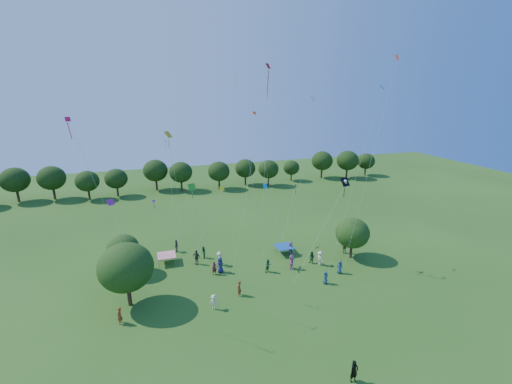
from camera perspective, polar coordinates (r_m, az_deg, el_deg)
The scene contains 41 objects.
near_tree_west at distance 36.29m, azimuth -20.87°, elevation -11.66°, with size 5.31×5.31×6.61m.
near_tree_north at distance 42.93m, azimuth -21.28°, elevation -8.81°, with size 3.66×3.66×4.79m.
near_tree_east at distance 45.22m, azimuth 15.78°, elevation -6.59°, with size 4.26×4.26×5.33m.
treeline at distance 74.85m, azimuth -10.93°, elevation 3.42°, with size 88.01×8.77×6.77m.
tent_red_stripe at distance 44.65m, azimuth -14.69°, elevation -10.16°, with size 2.20×2.20×1.10m.
tent_blue at distance 45.62m, azimuth 4.73°, elevation -9.04°, with size 2.20×2.20×1.10m.
man_in_black at distance 29.27m, azimuth 16.04°, elevation -26.80°, with size 0.66×0.43×1.78m, color black.
crowd_person_0 at distance 42.26m, azimuth 13.79°, elevation -12.06°, with size 0.79×0.43×1.60m, color navy.
crowd_person_1 at distance 41.14m, azimuth -6.96°, elevation -12.48°, with size 0.61×0.39×1.64m, color maroon.
crowd_person_2 at distance 41.35m, azimuth 2.07°, elevation -12.19°, with size 0.81×0.44×1.64m, color #225028.
crowd_person_3 at distance 35.49m, azimuth -7.02°, elevation -17.72°, with size 1.03×0.46×1.57m, color beige.
crowd_person_4 at distance 47.20m, azimuth 14.54°, elevation -8.89°, with size 1.00×0.45×1.70m, color #463B38.
crowd_person_5 at distance 45.76m, azimuth 5.80°, elevation -9.23°, with size 1.60×0.57×1.72m, color #A4609E.
crowd_person_6 at distance 41.43m, azimuth -5.98°, elevation -12.00°, with size 0.95×0.51×1.92m, color navy.
crowd_person_7 at distance 35.67m, azimuth -21.80°, elevation -18.57°, with size 0.64×0.41×1.71m, color #98371B.
crowd_person_8 at distance 43.70m, azimuth 9.25°, elevation -10.77°, with size 0.79×0.43×1.61m, color #204B29.
crowd_person_9 at distance 42.99m, azimuth -6.11°, elevation -10.99°, with size 1.16×0.52×1.78m, color beige.
crowd_person_10 at distance 43.61m, azimuth -9.91°, elevation -10.65°, with size 1.11×0.50×1.89m, color #3F3632.
crowd_person_11 at distance 42.18m, azimuth 5.94°, elevation -11.50°, with size 1.73×0.62×1.85m, color #AD6597.
crowd_person_12 at distance 39.93m, azimuth 11.50°, elevation -13.79°, with size 0.73×0.40×1.49m, color navy.
crowd_person_13 at distance 37.17m, azimuth -2.83°, elevation -15.72°, with size 0.64×0.41×1.72m, color maroon.
crowd_person_14 at distance 44.95m, azimuth -8.79°, elevation -9.92°, with size 0.80×0.43×1.62m, color #275C2F.
crowd_person_15 at distance 43.53m, azimuth 10.63°, elevation -10.79°, with size 1.20×0.54×1.83m, color beige.
crowd_person_16 at distance 47.27m, azimuth -13.12°, elevation -8.73°, with size 1.01×0.46×1.72m, color #443B37.
pirate_kite at distance 40.93m, azimuth 14.49°, elevation 1.29°, with size 8.67×4.80×9.68m.
red_high_kite at distance 38.62m, azimuth 0.86°, elevation 13.51°, with size 6.16×5.55×22.27m.
small_kite_0 at distance 39.06m, azimuth 20.32°, elevation 11.86°, with size 4.49×0.66×22.89m.
small_kite_1 at distance 34.95m, azimuth -13.82°, elevation 5.56°, with size 2.02×3.96×15.66m.
small_kite_2 at distance 41.37m, azimuth -2.09°, elevation 10.96°, with size 1.89×5.91×21.50m.
small_kite_3 at distance 31.10m, azimuth -10.27°, elevation -2.02°, with size 1.31×0.86×11.55m.
small_kite_4 at distance 33.63m, azimuth 17.51°, elevation 6.65°, with size 2.37×3.82×19.86m.
small_kite_5 at distance 45.10m, azimuth -15.89°, elevation -3.26°, with size 2.66×2.89×6.11m.
small_kite_6 at distance 41.53m, azimuth 8.71°, elevation 10.49°, with size 2.53×0.64×18.85m.
small_kite_7 at distance 46.34m, azimuth 1.82°, elevation 0.11°, with size 1.92×3.36×7.31m.
small_kite_8 at distance 31.77m, azimuth -25.58°, elevation 2.10°, with size 4.43×0.97×17.42m.
small_kite_9 at distance 45.02m, azimuth 1.06°, elevation 6.88°, with size 2.86×3.87×16.81m.
small_kite_10 at distance 45.45m, azimuth -6.27°, elevation -0.83°, with size 4.97×4.39×7.08m.
small_kite_11 at distance 48.38m, azimuth 6.24°, elevation -0.74°, with size 3.43×3.47×6.66m.
small_kite_12 at distance 39.70m, azimuth 1.57°, elevation 8.18°, with size 1.40×2.12×20.90m.
small_kite_13 at distance 37.58m, azimuth -22.40°, elevation -3.47°, with size 3.32×5.46×8.73m.
small_kite_14 at distance 45.78m, azimuth -14.30°, elevation 3.54°, with size 0.53×6.67×13.20m.
Camera 1 is at (-9.86, -17.10, 20.69)m, focal length 24.00 mm.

